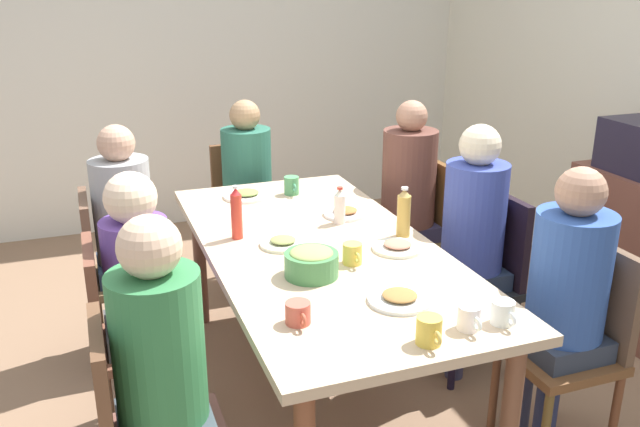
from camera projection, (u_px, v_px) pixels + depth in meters
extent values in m
plane|color=#85654C|center=(320.00, 394.00, 3.23)|extent=(6.39, 6.39, 0.00)
cube|color=silver|center=(200.00, 59.00, 5.21)|extent=(0.12, 4.54, 2.60)
cube|color=#C8AD8B|center=(320.00, 250.00, 2.98)|extent=(2.05, 0.98, 0.04)
cylinder|color=brown|center=(200.00, 263.00, 3.80)|extent=(0.07, 0.07, 0.74)
cylinder|color=brown|center=(328.00, 245.00, 4.05)|extent=(0.07, 0.07, 0.74)
cylinder|color=brown|center=(509.00, 427.00, 2.41)|extent=(0.07, 0.07, 0.74)
cube|color=brown|center=(559.00, 356.00, 2.73)|extent=(0.40, 0.40, 0.04)
cylinder|color=brown|center=(614.00, 418.00, 2.71)|extent=(0.04, 0.04, 0.43)
cylinder|color=brown|center=(559.00, 374.00, 3.01)|extent=(0.04, 0.04, 0.43)
cylinder|color=brown|center=(494.00, 389.00, 2.90)|extent=(0.04, 0.04, 0.43)
cube|color=brown|center=(602.00, 297.00, 2.71)|extent=(0.38, 0.04, 0.45)
cylinder|color=navy|center=(545.00, 417.00, 2.70)|extent=(0.09, 0.09, 0.45)
cylinder|color=#363955|center=(521.00, 395.00, 2.84)|extent=(0.09, 0.09, 0.45)
cube|color=#2E3647|center=(560.00, 343.00, 2.71)|extent=(0.30, 0.30, 0.10)
cylinder|color=#2E51A1|center=(570.00, 275.00, 2.61)|extent=(0.30, 0.30, 0.51)
sphere|color=tan|center=(581.00, 192.00, 2.50)|extent=(0.19, 0.19, 0.19)
cube|color=brown|center=(145.00, 343.00, 2.83)|extent=(0.40, 0.40, 0.04)
cylinder|color=brown|center=(106.00, 376.00, 3.00)|extent=(0.04, 0.04, 0.43)
cylinder|color=brown|center=(111.00, 420.00, 2.70)|extent=(0.04, 0.04, 0.43)
cylinder|color=brown|center=(182.00, 362.00, 3.11)|extent=(0.04, 0.04, 0.43)
cylinder|color=brown|center=(195.00, 403.00, 2.81)|extent=(0.04, 0.04, 0.43)
cube|color=brown|center=(94.00, 300.00, 2.69)|extent=(0.38, 0.04, 0.45)
cylinder|color=#35353E|center=(170.00, 373.00, 3.00)|extent=(0.09, 0.09, 0.45)
cylinder|color=#3C3747|center=(175.00, 392.00, 2.86)|extent=(0.09, 0.09, 0.45)
cube|color=#414649|center=(143.00, 331.00, 2.81)|extent=(0.30, 0.30, 0.10)
cylinder|color=#633F9C|center=(138.00, 272.00, 2.72)|extent=(0.27, 0.27, 0.44)
sphere|color=beige|center=(130.00, 198.00, 2.61)|extent=(0.21, 0.21, 0.21)
cube|color=brown|center=(249.00, 220.00, 4.26)|extent=(0.40, 0.40, 0.04)
cylinder|color=brown|center=(268.00, 241.00, 4.54)|extent=(0.04, 0.04, 0.43)
cylinder|color=brown|center=(219.00, 247.00, 4.43)|extent=(0.04, 0.04, 0.43)
cylinder|color=brown|center=(283.00, 259.00, 4.23)|extent=(0.04, 0.04, 0.43)
cylinder|color=brown|center=(230.00, 267.00, 4.12)|extent=(0.04, 0.04, 0.43)
cube|color=brown|center=(241.00, 177.00, 4.34)|extent=(0.04, 0.38, 0.45)
cylinder|color=brown|center=(266.00, 256.00, 4.26)|extent=(0.09, 0.09, 0.45)
cylinder|color=brown|center=(242.00, 259.00, 4.21)|extent=(0.09, 0.09, 0.45)
cube|color=#504C3D|center=(248.00, 212.00, 4.24)|extent=(0.30, 0.30, 0.10)
cylinder|color=#2A6955|center=(247.00, 167.00, 4.14)|extent=(0.31, 0.31, 0.48)
sphere|color=tan|center=(245.00, 115.00, 4.03)|extent=(0.19, 0.19, 0.19)
cube|color=brown|center=(130.00, 279.00, 3.43)|extent=(0.40, 0.40, 0.04)
cylinder|color=brown|center=(99.00, 309.00, 3.60)|extent=(0.04, 0.04, 0.43)
cylinder|color=brown|center=(102.00, 339.00, 3.30)|extent=(0.04, 0.04, 0.43)
cylinder|color=brown|center=(163.00, 299.00, 3.71)|extent=(0.04, 0.04, 0.43)
cylinder|color=brown|center=(172.00, 327.00, 3.41)|extent=(0.04, 0.04, 0.43)
cube|color=brown|center=(88.00, 241.00, 3.30)|extent=(0.38, 0.04, 0.45)
cylinder|color=#2B3854|center=(152.00, 306.00, 3.61)|extent=(0.09, 0.09, 0.45)
cylinder|color=#272B43|center=(155.00, 320.00, 3.47)|extent=(0.09, 0.09, 0.45)
cube|color=#233349|center=(129.00, 268.00, 3.41)|extent=(0.30, 0.30, 0.10)
cylinder|color=#9DA0A4|center=(123.00, 211.00, 3.31)|extent=(0.29, 0.29, 0.52)
sphere|color=tan|center=(116.00, 143.00, 3.20)|extent=(0.18, 0.18, 0.18)
cube|color=black|center=(469.00, 287.00, 3.34)|extent=(0.40, 0.40, 0.04)
cylinder|color=black|center=(513.00, 337.00, 3.32)|extent=(0.04, 0.04, 0.43)
cylinder|color=black|center=(476.00, 307.00, 3.62)|extent=(0.04, 0.04, 0.43)
cylinder|color=black|center=(453.00, 350.00, 3.21)|extent=(0.04, 0.04, 0.43)
cylinder|color=black|center=(420.00, 318.00, 3.51)|extent=(0.04, 0.04, 0.43)
cube|color=black|center=(504.00, 239.00, 3.32)|extent=(0.38, 0.04, 0.45)
cylinder|color=#353453|center=(456.00, 336.00, 3.30)|extent=(0.09, 0.09, 0.45)
cylinder|color=#2E3750|center=(440.00, 322.00, 3.45)|extent=(0.09, 0.09, 0.45)
cube|color=#27344D|center=(469.00, 276.00, 3.32)|extent=(0.30, 0.30, 0.10)
cylinder|color=#3747A3|center=(474.00, 217.00, 3.21)|extent=(0.30, 0.30, 0.53)
sphere|color=beige|center=(480.00, 145.00, 3.09)|extent=(0.20, 0.20, 0.20)
cube|color=brown|center=(406.00, 240.00, 3.94)|extent=(0.40, 0.40, 0.04)
cylinder|color=brown|center=(444.00, 282.00, 3.92)|extent=(0.04, 0.04, 0.43)
cylinder|color=brown|center=(416.00, 260.00, 4.22)|extent=(0.04, 0.04, 0.43)
cylinder|color=brown|center=(391.00, 291.00, 3.81)|extent=(0.04, 0.04, 0.43)
cylinder|color=brown|center=(367.00, 268.00, 4.11)|extent=(0.04, 0.04, 0.43)
cube|color=brown|center=(435.00, 199.00, 3.92)|extent=(0.38, 0.04, 0.45)
cylinder|color=#243043|center=(395.00, 281.00, 3.91)|extent=(0.09, 0.09, 0.45)
cylinder|color=navy|center=(384.00, 270.00, 4.05)|extent=(0.09, 0.09, 0.45)
cube|color=#2E2A45|center=(407.00, 230.00, 3.92)|extent=(0.30, 0.30, 0.10)
cylinder|color=brown|center=(409.00, 177.00, 3.81)|extent=(0.31, 0.31, 0.55)
sphere|color=tan|center=(412.00, 116.00, 3.70)|extent=(0.18, 0.18, 0.18)
cube|color=brown|center=(103.00, 393.00, 2.09)|extent=(0.38, 0.04, 0.45)
cylinder|color=#317944|center=(159.00, 347.00, 2.10)|extent=(0.29, 0.29, 0.50)
sphere|color=beige|center=(149.00, 247.00, 1.99)|extent=(0.20, 0.20, 0.20)
cylinder|color=silver|center=(400.00, 300.00, 2.45)|extent=(0.24, 0.24, 0.01)
ellipsoid|color=#9E6D39|center=(400.00, 295.00, 2.44)|extent=(0.13, 0.13, 0.02)
cylinder|color=silver|center=(397.00, 248.00, 2.92)|extent=(0.22, 0.22, 0.01)
ellipsoid|color=tan|center=(397.00, 244.00, 2.91)|extent=(0.12, 0.12, 0.02)
cylinder|color=silver|center=(283.00, 244.00, 2.97)|extent=(0.20, 0.20, 0.01)
ellipsoid|color=#88904F|center=(283.00, 240.00, 2.96)|extent=(0.11, 0.11, 0.02)
cylinder|color=white|center=(246.00, 196.00, 3.62)|extent=(0.25, 0.25, 0.01)
ellipsoid|color=#7D9848|center=(246.00, 192.00, 3.61)|extent=(0.14, 0.14, 0.02)
cylinder|color=white|center=(345.00, 214.00, 3.34)|extent=(0.22, 0.22, 0.01)
ellipsoid|color=#AE6835|center=(345.00, 210.00, 3.34)|extent=(0.12, 0.12, 0.02)
cylinder|color=#428349|center=(311.00, 264.00, 2.65)|extent=(0.22, 0.22, 0.10)
ellipsoid|color=#91A857|center=(311.00, 253.00, 2.64)|extent=(0.17, 0.17, 0.04)
cylinder|color=#DEBD4C|center=(352.00, 254.00, 2.77)|extent=(0.08, 0.08, 0.09)
torus|color=#E0C34E|center=(357.00, 258.00, 2.72)|extent=(0.05, 0.01, 0.05)
cylinder|color=#C95444|center=(298.00, 313.00, 2.29)|extent=(0.09, 0.09, 0.08)
torus|color=#C34E37|center=(303.00, 320.00, 2.24)|extent=(0.05, 0.01, 0.05)
cylinder|color=#E4C145|center=(429.00, 330.00, 2.16)|extent=(0.08, 0.08, 0.09)
torus|color=#E1BD53|center=(437.00, 338.00, 2.11)|extent=(0.05, 0.01, 0.05)
cylinder|color=#488F58|center=(292.00, 185.00, 3.66)|extent=(0.08, 0.08, 0.10)
torus|color=#439067|center=(294.00, 188.00, 3.61)|extent=(0.05, 0.01, 0.05)
cylinder|color=white|center=(503.00, 312.00, 2.29)|extent=(0.08, 0.08, 0.08)
torus|color=white|center=(512.00, 319.00, 2.24)|extent=(0.05, 0.01, 0.05)
cylinder|color=white|center=(469.00, 318.00, 2.25)|extent=(0.08, 0.08, 0.09)
torus|color=white|center=(477.00, 324.00, 2.21)|extent=(0.05, 0.01, 0.05)
cylinder|color=red|center=(237.00, 217.00, 3.02)|extent=(0.05, 0.05, 0.21)
cone|color=red|center=(236.00, 191.00, 2.98)|extent=(0.05, 0.05, 0.03)
cylinder|color=white|center=(235.00, 187.00, 2.97)|extent=(0.03, 0.03, 0.01)
cylinder|color=silver|center=(340.00, 209.00, 3.22)|extent=(0.05, 0.05, 0.14)
cone|color=silver|center=(340.00, 192.00, 3.19)|extent=(0.05, 0.05, 0.03)
cylinder|color=red|center=(340.00, 188.00, 3.18)|extent=(0.03, 0.03, 0.01)
cylinder|color=gold|center=(404.00, 216.00, 3.05)|extent=(0.06, 0.06, 0.19)
cone|color=tan|center=(405.00, 193.00, 3.01)|extent=(0.06, 0.06, 0.03)
cylinder|color=white|center=(405.00, 188.00, 3.00)|extent=(0.03, 0.03, 0.01)
cube|color=brown|center=(636.00, 251.00, 3.75)|extent=(0.70, 0.44, 0.90)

